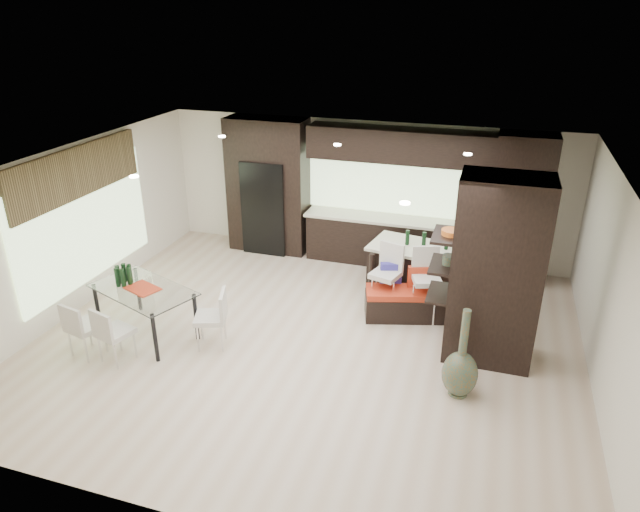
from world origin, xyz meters
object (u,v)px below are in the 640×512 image
(stool_left, at_px, (385,287))
(chair_end, at_px, (211,321))
(bench, at_px, (406,304))
(stool_mid, at_px, (426,292))
(floor_vase, at_px, (462,353))
(chair_far, at_px, (86,330))
(stool_right, at_px, (468,297))
(chair_near, at_px, (116,336))
(dining_table, at_px, (146,312))
(kitchen_island, at_px, (432,274))

(stool_left, height_order, chair_end, stool_left)
(bench, bearing_deg, stool_mid, -8.29)
(bench, distance_m, floor_vase, 2.08)
(stool_mid, relative_size, chair_far, 1.21)
(stool_right, relative_size, chair_end, 1.22)
(floor_vase, xyz_separation_m, chair_near, (-4.73, -0.67, -0.23))
(stool_mid, xyz_separation_m, dining_table, (-4.02, -1.75, -0.10))
(floor_vase, bearing_deg, bench, 119.43)
(stool_right, xyz_separation_m, bench, (-0.96, -0.03, -0.25))
(stool_right, bearing_deg, dining_table, -173.31)
(dining_table, height_order, chair_near, chair_near)
(stool_mid, xyz_separation_m, bench, (-0.30, -0.04, -0.24))
(chair_far, distance_m, chair_end, 1.78)
(kitchen_island, distance_m, chair_far, 5.59)
(floor_vase, bearing_deg, chair_end, 178.81)
(stool_right, xyz_separation_m, chair_near, (-4.69, -2.49, -0.10))
(stool_left, distance_m, dining_table, 3.79)
(floor_vase, xyz_separation_m, chair_end, (-3.62, 0.08, -0.22))
(dining_table, bearing_deg, chair_near, -69.27)
(kitchen_island, bearing_deg, bench, -100.06)
(dining_table, bearing_deg, stool_right, 41.08)
(chair_end, bearing_deg, stool_mid, -78.00)
(kitchen_island, distance_m, bench, 0.89)
(stool_mid, bearing_deg, chair_near, -167.40)
(chair_near, height_order, chair_end, chair_end)
(chair_end, bearing_deg, bench, -75.85)
(stool_left, relative_size, stool_mid, 0.99)
(kitchen_island, distance_m, floor_vase, 2.70)
(bench, distance_m, chair_far, 4.89)
(dining_table, height_order, chair_far, chair_far)
(bench, bearing_deg, chair_far, -165.88)
(chair_far, bearing_deg, dining_table, 69.03)
(stool_mid, relative_size, chair_near, 1.22)
(stool_right, relative_size, chair_near, 1.26)
(floor_vase, relative_size, dining_table, 0.78)
(floor_vase, bearing_deg, chair_near, -171.89)
(stool_left, xyz_separation_m, chair_near, (-3.36, -2.50, -0.08))
(chair_near, bearing_deg, chair_far, -164.01)
(kitchen_island, distance_m, stool_right, 1.03)
(chair_far, bearing_deg, stool_mid, 41.75)
(bench, height_order, chair_near, chair_near)
(stool_mid, xyz_separation_m, chair_far, (-4.53, -2.50, -0.08))
(kitchen_island, relative_size, bench, 1.65)
(stool_right, distance_m, bench, 0.99)
(stool_right, bearing_deg, chair_near, -165.70)
(floor_vase, bearing_deg, kitchen_island, 105.25)
(stool_mid, bearing_deg, floor_vase, -87.94)
(bench, relative_size, dining_table, 0.81)
(stool_left, bearing_deg, chair_near, -126.82)
(floor_vase, height_order, chair_near, floor_vase)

